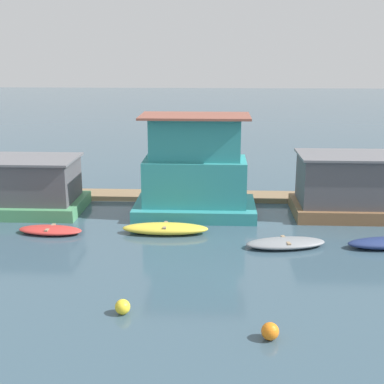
# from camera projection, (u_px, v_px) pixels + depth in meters

# --- Properties ---
(ground_plane) EXTENTS (200.00, 200.00, 0.00)m
(ground_plane) POSITION_uv_depth(u_px,v_px,m) (193.00, 212.00, 29.56)
(ground_plane) COLOR #385160
(dock_walkway) EXTENTS (33.80, 1.80, 0.30)m
(dock_walkway) POSITION_uv_depth(u_px,v_px,m) (195.00, 196.00, 32.18)
(dock_walkway) COLOR #846B4C
(dock_walkway) RESTS_ON ground_plane
(houseboat_green) EXTENTS (6.10, 4.17, 3.00)m
(houseboat_green) POSITION_uv_depth(u_px,v_px,m) (27.00, 187.00, 29.34)
(houseboat_green) COLOR #4C9360
(houseboat_green) RESTS_ON ground_plane
(houseboat_teal) EXTENTS (6.50, 3.94, 5.40)m
(houseboat_teal) POSITION_uv_depth(u_px,v_px,m) (195.00, 173.00, 28.57)
(houseboat_teal) COLOR teal
(houseboat_teal) RESTS_ON ground_plane
(houseboat_brown) EXTENTS (7.49, 3.83, 3.35)m
(houseboat_brown) POSITION_uv_depth(u_px,v_px,m) (364.00, 187.00, 28.54)
(houseboat_brown) COLOR brown
(houseboat_brown) RESTS_ON ground_plane
(dinghy_red) EXTENTS (3.24, 1.53, 0.35)m
(dinghy_red) POSITION_uv_depth(u_px,v_px,m) (50.00, 230.00, 26.01)
(dinghy_red) COLOR red
(dinghy_red) RESTS_ON ground_plane
(dinghy_yellow) EXTENTS (4.19, 1.31, 0.51)m
(dinghy_yellow) POSITION_uv_depth(u_px,v_px,m) (165.00, 229.00, 25.98)
(dinghy_yellow) COLOR yellow
(dinghy_yellow) RESTS_ON ground_plane
(dinghy_grey) EXTENTS (3.82, 1.97, 0.39)m
(dinghy_grey) POSITION_uv_depth(u_px,v_px,m) (286.00, 243.00, 24.20)
(dinghy_grey) COLOR gray
(dinghy_grey) RESTS_ON ground_plane
(buoy_orange) EXTENTS (0.56, 0.56, 0.56)m
(buoy_orange) POSITION_uv_depth(u_px,v_px,m) (270.00, 331.00, 16.45)
(buoy_orange) COLOR orange
(buoy_orange) RESTS_ON ground_plane
(buoy_yellow) EXTENTS (0.52, 0.52, 0.52)m
(buoy_yellow) POSITION_uv_depth(u_px,v_px,m) (123.00, 307.00, 18.05)
(buoy_yellow) COLOR yellow
(buoy_yellow) RESTS_ON ground_plane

